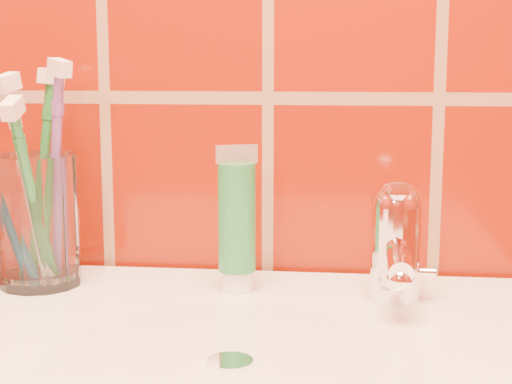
# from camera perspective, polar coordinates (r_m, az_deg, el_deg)

# --- Properties ---
(glass_tumbler) EXTENTS (0.10, 0.10, 0.14)m
(glass_tumbler) POSITION_cam_1_polar(r_m,az_deg,el_deg) (0.84, -15.58, -2.01)
(glass_tumbler) COLOR white
(glass_tumbler) RESTS_ON pedestal_sink
(toothpaste_tube) EXTENTS (0.04, 0.04, 0.15)m
(toothpaste_tube) POSITION_cam_1_polar(r_m,az_deg,el_deg) (0.79, -1.40, -2.32)
(toothpaste_tube) COLOR white
(toothpaste_tube) RESTS_ON pedestal_sink
(faucet) EXTENTS (0.05, 0.11, 0.12)m
(faucet) POSITION_cam_1_polar(r_m,az_deg,el_deg) (0.77, 10.15, -3.34)
(faucet) COLOR white
(faucet) RESTS_ON pedestal_sink
(toothbrush_0) EXTENTS (0.11, 0.10, 0.22)m
(toothbrush_0) POSITION_cam_1_polar(r_m,az_deg,el_deg) (0.83, -18.14, 0.44)
(toothbrush_0) COLOR navy
(toothbrush_0) RESTS_ON glass_tumbler
(toothbrush_1) EXTENTS (0.10, 0.10, 0.24)m
(toothbrush_1) POSITION_cam_1_polar(r_m,az_deg,el_deg) (0.82, -14.42, 1.10)
(toothbrush_1) COLOR #6F428F
(toothbrush_1) RESTS_ON glass_tumbler
(toothbrush_2) EXTENTS (0.08, 0.09, 0.23)m
(toothbrush_2) POSITION_cam_1_polar(r_m,az_deg,el_deg) (0.85, -15.26, 1.02)
(toothbrush_2) COLOR #207B32
(toothbrush_2) RESTS_ON glass_tumbler
(toothbrush_3) EXTENTS (0.08, 0.12, 0.23)m
(toothbrush_3) POSITION_cam_1_polar(r_m,az_deg,el_deg) (0.81, -16.19, 0.39)
(toothbrush_3) COLOR white
(toothbrush_3) RESTS_ON glass_tumbler
(toothbrush_4) EXTENTS (0.03, 0.16, 0.22)m
(toothbrush_4) POSITION_cam_1_polar(r_m,az_deg,el_deg) (0.80, -15.92, -0.51)
(toothbrush_4) COLOR #217D3C
(toothbrush_4) RESTS_ON glass_tumbler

